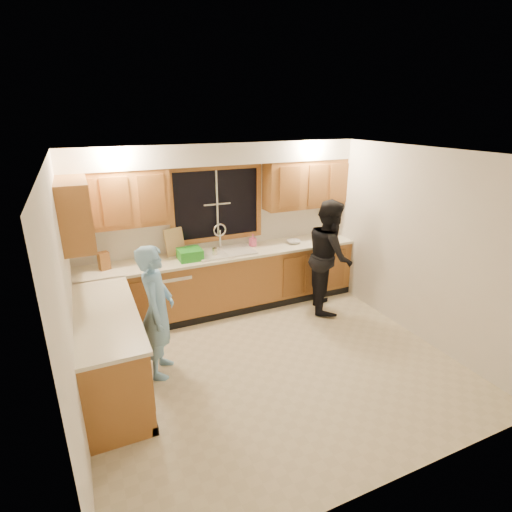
{
  "coord_description": "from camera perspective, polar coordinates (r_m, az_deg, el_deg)",
  "views": [
    {
      "loc": [
        -1.88,
        -3.7,
        2.89
      ],
      "look_at": [
        0.08,
        0.65,
        1.17
      ],
      "focal_mm": 28.0,
      "sensor_mm": 36.0,
      "label": 1
    }
  ],
  "objects": [
    {
      "name": "floor",
      "position": [
        5.06,
        2.26,
        -15.04
      ],
      "size": [
        4.2,
        4.2,
        0.0
      ],
      "primitive_type": "plane",
      "color": "beige",
      "rests_on": "ground"
    },
    {
      "name": "ceiling",
      "position": [
        4.17,
        2.74,
        14.45
      ],
      "size": [
        4.2,
        4.2,
        0.0
      ],
      "primitive_type": "plane",
      "rotation": [
        3.14,
        0.0,
        0.0
      ],
      "color": "silver"
    },
    {
      "name": "wall_back",
      "position": [
        6.13,
        -5.53,
        4.23
      ],
      "size": [
        4.2,
        0.0,
        4.2
      ],
      "primitive_type": "plane",
      "rotation": [
        1.57,
        0.0,
        0.0
      ],
      "color": "white",
      "rests_on": "ground"
    },
    {
      "name": "wall_left",
      "position": [
        4.05,
        -25.3,
        -6.09
      ],
      "size": [
        0.0,
        3.8,
        3.8
      ],
      "primitive_type": "plane",
      "rotation": [
        1.57,
        0.0,
        1.57
      ],
      "color": "white",
      "rests_on": "ground"
    },
    {
      "name": "wall_right",
      "position": [
        5.67,
        21.81,
        1.59
      ],
      "size": [
        0.0,
        3.8,
        3.8
      ],
      "primitive_type": "plane",
      "rotation": [
        1.57,
        0.0,
        -1.57
      ],
      "color": "white",
      "rests_on": "ground"
    },
    {
      "name": "base_cabinets_back",
      "position": [
        6.13,
        -4.36,
        -3.76
      ],
      "size": [
        4.2,
        0.6,
        0.88
      ],
      "primitive_type": "cube",
      "color": "#A86A30",
      "rests_on": "ground"
    },
    {
      "name": "base_cabinets_left",
      "position": [
        4.73,
        -20.17,
        -12.71
      ],
      "size": [
        0.6,
        1.9,
        0.88
      ],
      "primitive_type": "cube",
      "color": "#A86A30",
      "rests_on": "ground"
    },
    {
      "name": "countertop_back",
      "position": [
        5.95,
        -4.42,
        0.25
      ],
      "size": [
        4.2,
        0.63,
        0.04
      ],
      "primitive_type": "cube",
      "color": "#F3EBCC",
      "rests_on": "base_cabinets_back"
    },
    {
      "name": "countertop_left",
      "position": [
        4.51,
        -20.67,
        -7.72
      ],
      "size": [
        0.63,
        1.9,
        0.04
      ],
      "primitive_type": "cube",
      "color": "#F3EBCC",
      "rests_on": "base_cabinets_left"
    },
    {
      "name": "upper_cabinets_left",
      "position": [
        5.55,
        -19.3,
        7.69
      ],
      "size": [
        1.35,
        0.33,
        0.75
      ],
      "primitive_type": "cube",
      "color": "#A86A30",
      "rests_on": "wall_back"
    },
    {
      "name": "upper_cabinets_right",
      "position": [
        6.45,
        7.05,
        10.2
      ],
      "size": [
        1.35,
        0.33,
        0.75
      ],
      "primitive_type": "cube",
      "color": "#A86A30",
      "rests_on": "wall_back"
    },
    {
      "name": "upper_cabinets_return",
      "position": [
        4.93,
        -24.44,
        5.6
      ],
      "size": [
        0.33,
        0.9,
        0.75
      ],
      "primitive_type": "cube",
      "color": "#A86A30",
      "rests_on": "wall_left"
    },
    {
      "name": "soffit",
      "position": [
        5.76,
        -5.31,
        14.39
      ],
      "size": [
        4.2,
        0.35,
        0.3
      ],
      "primitive_type": "cube",
      "color": "white",
      "rests_on": "wall_back"
    },
    {
      "name": "window_frame",
      "position": [
        6.04,
        -5.61,
        7.41
      ],
      "size": [
        1.44,
        0.03,
        1.14
      ],
      "color": "black",
      "rests_on": "wall_back"
    },
    {
      "name": "sink",
      "position": [
        5.98,
        -4.48,
        -0.01
      ],
      "size": [
        0.86,
        0.52,
        0.57
      ],
      "color": "silver",
      "rests_on": "countertop_back"
    },
    {
      "name": "dishwasher",
      "position": [
        5.93,
        -12.08,
        -5.34
      ],
      "size": [
        0.6,
        0.56,
        0.82
      ],
      "primitive_type": "cube",
      "color": "silver",
      "rests_on": "floor"
    },
    {
      "name": "stove",
      "position": [
        4.25,
        -19.46,
        -16.52
      ],
      "size": [
        0.58,
        0.75,
        0.9
      ],
      "primitive_type": "cube",
      "color": "silver",
      "rests_on": "floor"
    },
    {
      "name": "man",
      "position": [
        4.65,
        -13.92,
        -7.73
      ],
      "size": [
        0.55,
        0.67,
        1.57
      ],
      "primitive_type": "imported",
      "rotation": [
        0.0,
        0.0,
        1.21
      ],
      "color": "#7DB9ED",
      "rests_on": "floor"
    },
    {
      "name": "woman",
      "position": [
        6.1,
        10.45,
        0.0
      ],
      "size": [
        0.93,
        1.02,
        1.71
      ],
      "primitive_type": "imported",
      "rotation": [
        0.0,
        0.0,
        1.14
      ],
      "color": "black",
      "rests_on": "floor"
    },
    {
      "name": "knife_block",
      "position": [
        5.64,
        -20.9,
        -0.65
      ],
      "size": [
        0.16,
        0.14,
        0.24
      ],
      "primitive_type": "cube",
      "rotation": [
        0.0,
        0.0,
        0.31
      ],
      "color": "#945B28",
      "rests_on": "countertop_back"
    },
    {
      "name": "cutting_board",
      "position": [
        5.92,
        -11.55,
        2.01
      ],
      "size": [
        0.31,
        0.18,
        0.39
      ],
      "primitive_type": "cube",
      "rotation": [
        -0.21,
        0.0,
        0.29
      ],
      "color": "tan",
      "rests_on": "countertop_back"
    },
    {
      "name": "dish_crate",
      "position": [
        5.72,
        -9.42,
        0.25
      ],
      "size": [
        0.33,
        0.3,
        0.15
      ],
      "primitive_type": "cube",
      "rotation": [
        0.0,
        0.0,
        -0.0
      ],
      "color": "green",
      "rests_on": "countertop_back"
    },
    {
      "name": "soap_bottle",
      "position": [
        6.21,
        -0.47,
        2.28
      ],
      "size": [
        0.1,
        0.1,
        0.19
      ],
      "primitive_type": "imported",
      "rotation": [
        0.0,
        0.0,
        0.16
      ],
      "color": "#FD6094",
      "rests_on": "countertop_back"
    },
    {
      "name": "bowl",
      "position": [
        6.38,
        5.39,
        2.03
      ],
      "size": [
        0.24,
        0.24,
        0.05
      ],
      "primitive_type": "imported",
      "rotation": [
        0.0,
        0.0,
        -0.11
      ],
      "color": "silver",
      "rests_on": "countertop_back"
    },
    {
      "name": "can_left",
      "position": [
        5.68,
        -7.88,
        -0.06
      ],
      "size": [
        0.06,
        0.06,
        0.11
      ],
      "primitive_type": "cylinder",
      "rotation": [
        0.0,
        0.0,
        -0.09
      ],
      "color": "beige",
      "rests_on": "countertop_back"
    },
    {
      "name": "can_right",
      "position": [
        5.8,
        -5.9,
        0.56
      ],
      "size": [
        0.09,
        0.09,
        0.13
      ],
      "primitive_type": "cylinder",
      "rotation": [
        0.0,
        0.0,
        -0.3
      ],
      "color": "beige",
      "rests_on": "countertop_back"
    }
  ]
}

